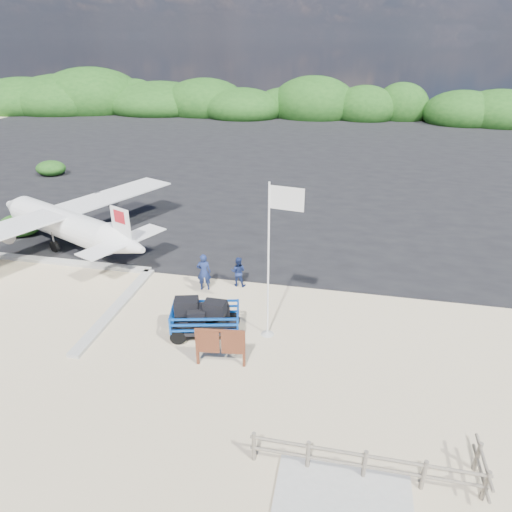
{
  "coord_description": "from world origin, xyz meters",
  "views": [
    {
      "loc": [
        4.9,
        -13.87,
        10.75
      ],
      "look_at": [
        1.13,
        4.31,
        1.78
      ],
      "focal_mm": 32.0,
      "sensor_mm": 36.0,
      "label": 1
    }
  ],
  "objects_px": {
    "baggage_cart": "(206,334)",
    "crew_a": "(204,272)",
    "crew_c": "(198,311)",
    "crew_b": "(238,272)",
    "signboard": "(221,365)",
    "aircraft_large": "(421,171)",
    "flagpole": "(267,334)"
  },
  "relations": [
    {
      "from": "signboard",
      "to": "crew_c",
      "type": "relative_size",
      "value": 1.26
    },
    {
      "from": "baggage_cart",
      "to": "crew_a",
      "type": "bearing_deg",
      "value": 95.67
    },
    {
      "from": "baggage_cart",
      "to": "crew_b",
      "type": "xyz_separation_m",
      "value": [
        0.32,
        4.14,
        0.74
      ]
    },
    {
      "from": "crew_a",
      "to": "aircraft_large",
      "type": "distance_m",
      "value": 27.03
    },
    {
      "from": "crew_b",
      "to": "crew_c",
      "type": "xyz_separation_m",
      "value": [
        -0.77,
        -3.71,
        0.02
      ]
    },
    {
      "from": "crew_a",
      "to": "crew_c",
      "type": "xyz_separation_m",
      "value": [
        0.7,
        -3.04,
        -0.15
      ]
    },
    {
      "from": "baggage_cart",
      "to": "crew_c",
      "type": "distance_m",
      "value": 0.98
    },
    {
      "from": "signboard",
      "to": "crew_a",
      "type": "distance_m",
      "value": 5.69
    },
    {
      "from": "crew_c",
      "to": "crew_b",
      "type": "bearing_deg",
      "value": -118.16
    },
    {
      "from": "crew_c",
      "to": "aircraft_large",
      "type": "xyz_separation_m",
      "value": [
        11.76,
        27.01,
        -0.76
      ]
    },
    {
      "from": "flagpole",
      "to": "crew_c",
      "type": "relative_size",
      "value": 4.14
    },
    {
      "from": "signboard",
      "to": "crew_b",
      "type": "distance_m",
      "value": 5.91
    },
    {
      "from": "flagpole",
      "to": "crew_c",
      "type": "distance_m",
      "value": 2.95
    },
    {
      "from": "crew_c",
      "to": "aircraft_large",
      "type": "distance_m",
      "value": 29.47
    },
    {
      "from": "crew_a",
      "to": "crew_b",
      "type": "distance_m",
      "value": 1.62
    },
    {
      "from": "crew_c",
      "to": "aircraft_large",
      "type": "bearing_deg",
      "value": -129.91
    },
    {
      "from": "crew_a",
      "to": "baggage_cart",
      "type": "bearing_deg",
      "value": 94.0
    },
    {
      "from": "crew_a",
      "to": "signboard",
      "type": "bearing_deg",
      "value": 99.14
    },
    {
      "from": "baggage_cart",
      "to": "crew_a",
      "type": "distance_m",
      "value": 3.77
    },
    {
      "from": "crew_b",
      "to": "crew_c",
      "type": "distance_m",
      "value": 3.79
    },
    {
      "from": "crew_a",
      "to": "aircraft_large",
      "type": "relative_size",
      "value": 0.13
    },
    {
      "from": "flagpole",
      "to": "signboard",
      "type": "distance_m",
      "value": 2.56
    },
    {
      "from": "crew_b",
      "to": "signboard",
      "type": "bearing_deg",
      "value": 98.0
    },
    {
      "from": "aircraft_large",
      "to": "crew_b",
      "type": "bearing_deg",
      "value": 88.45
    },
    {
      "from": "crew_a",
      "to": "crew_b",
      "type": "height_order",
      "value": "crew_a"
    },
    {
      "from": "signboard",
      "to": "flagpole",
      "type": "bearing_deg",
      "value": 52.45
    },
    {
      "from": "aircraft_large",
      "to": "crew_a",
      "type": "bearing_deg",
      "value": 86.23
    },
    {
      "from": "crew_c",
      "to": "signboard",
      "type": "bearing_deg",
      "value": 109.85
    },
    {
      "from": "baggage_cart",
      "to": "signboard",
      "type": "xyz_separation_m",
      "value": [
        1.09,
        -1.68,
        0.0
      ]
    },
    {
      "from": "flagpole",
      "to": "crew_c",
      "type": "height_order",
      "value": "flagpole"
    },
    {
      "from": "signboard",
      "to": "crew_b",
      "type": "xyz_separation_m",
      "value": [
        -0.77,
        5.82,
        0.74
      ]
    },
    {
      "from": "flagpole",
      "to": "baggage_cart",
      "type": "bearing_deg",
      "value": -167.68
    }
  ]
}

